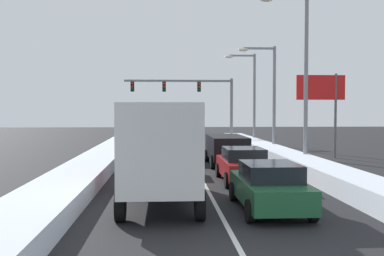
# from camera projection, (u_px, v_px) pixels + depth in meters

# --- Properties ---
(ground_plane) EXTENTS (120.00, 120.00, 0.00)m
(ground_plane) POSITION_uv_depth(u_px,v_px,m) (198.00, 173.00, 22.87)
(ground_plane) COLOR black
(lane_stripe_between_right_lane_and_center_lane) EXTENTS (0.14, 40.59, 0.01)m
(lane_stripe_between_right_lane_and_center_lane) POSITION_uv_depth(u_px,v_px,m) (194.00, 164.00, 26.55)
(lane_stripe_between_right_lane_and_center_lane) COLOR silver
(lane_stripe_between_right_lane_and_center_lane) RESTS_ON ground
(snow_bank_right_shoulder) EXTENTS (1.75, 40.59, 0.75)m
(snow_bank_right_shoulder) POSITION_uv_depth(u_px,v_px,m) (284.00, 157.00, 26.85)
(snow_bank_right_shoulder) COLOR silver
(snow_bank_right_shoulder) RESTS_ON ground
(snow_bank_left_shoulder) EXTENTS (2.13, 40.59, 0.66)m
(snow_bank_left_shoulder) POSITION_uv_depth(u_px,v_px,m) (101.00, 159.00, 26.22)
(snow_bank_left_shoulder) COLOR silver
(snow_bank_left_shoulder) RESTS_ON ground
(sedan_green_right_lane_nearest) EXTENTS (2.00, 4.50, 1.51)m
(sedan_green_right_lane_nearest) POSITION_uv_depth(u_px,v_px,m) (269.00, 186.00, 14.40)
(sedan_green_right_lane_nearest) COLOR #1E5633
(sedan_green_right_lane_nearest) RESTS_ON ground
(sedan_red_right_lane_second) EXTENTS (2.00, 4.50, 1.51)m
(sedan_red_right_lane_second) POSITION_uv_depth(u_px,v_px,m) (243.00, 165.00, 20.03)
(sedan_red_right_lane_second) COLOR maroon
(sedan_red_right_lane_second) RESTS_ON ground
(suv_black_right_lane_third) EXTENTS (2.16, 4.90, 1.67)m
(suv_black_right_lane_third) POSITION_uv_depth(u_px,v_px,m) (226.00, 147.00, 26.21)
(suv_black_right_lane_third) COLOR black
(suv_black_right_lane_third) RESTS_ON ground
(box_truck_center_lane_nearest) EXTENTS (2.53, 7.20, 3.36)m
(box_truck_center_lane_nearest) POSITION_uv_depth(u_px,v_px,m) (161.00, 147.00, 15.40)
(box_truck_center_lane_nearest) COLOR maroon
(box_truck_center_lane_nearest) RESTS_ON ground
(sedan_charcoal_center_lane_second) EXTENTS (2.00, 4.50, 1.51)m
(sedan_charcoal_center_lane_second) POSITION_uv_depth(u_px,v_px,m) (162.00, 156.00, 23.59)
(sedan_charcoal_center_lane_second) COLOR #38383D
(sedan_charcoal_center_lane_second) RESTS_ON ground
(suv_navy_center_lane_third) EXTENTS (2.16, 4.90, 1.67)m
(suv_navy_center_lane_third) POSITION_uv_depth(u_px,v_px,m) (165.00, 143.00, 29.82)
(suv_navy_center_lane_third) COLOR navy
(suv_navy_center_lane_third) RESTS_ON ground
(traffic_light_gantry) EXTENTS (10.60, 0.47, 6.20)m
(traffic_light_gantry) POSITION_uv_depth(u_px,v_px,m) (194.00, 93.00, 44.82)
(traffic_light_gantry) COLOR slate
(traffic_light_gantry) RESTS_ON ground
(street_lamp_right_near) EXTENTS (2.66, 0.36, 9.30)m
(street_lamp_right_near) POSITION_uv_depth(u_px,v_px,m) (300.00, 67.00, 24.83)
(street_lamp_right_near) COLOR gray
(street_lamp_right_near) RESTS_ON ground
(street_lamp_right_mid) EXTENTS (2.66, 0.36, 7.58)m
(street_lamp_right_mid) POSITION_uv_depth(u_px,v_px,m) (269.00, 89.00, 32.23)
(street_lamp_right_mid) COLOR gray
(street_lamp_right_mid) RESTS_ON ground
(street_lamp_right_far) EXTENTS (2.66, 0.36, 7.94)m
(street_lamp_right_far) POSITION_uv_depth(u_px,v_px,m) (250.00, 91.00, 39.58)
(street_lamp_right_far) COLOR gray
(street_lamp_right_far) RESTS_ON ground
(roadside_sign_right) EXTENTS (3.20, 0.16, 5.50)m
(roadside_sign_right) POSITION_uv_depth(u_px,v_px,m) (321.00, 96.00, 29.88)
(roadside_sign_right) COLOR #59595B
(roadside_sign_right) RESTS_ON ground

